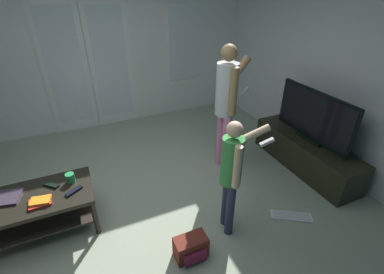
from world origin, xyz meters
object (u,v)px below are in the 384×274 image
at_px(person_child, 232,170).
at_px(tv_stand, 305,153).
at_px(person_adult, 227,100).
at_px(laptop_closed, 2,198).
at_px(loose_keyboard, 291,216).
at_px(coffee_table, 39,205).
at_px(flat_screen_tv, 314,117).
at_px(backpack, 191,248).
at_px(cup_near_edge, 70,178).
at_px(dvd_remote_slim, 74,191).
at_px(book_stack, 40,202).
at_px(tv_remote_black, 51,185).

bearing_deg(person_child, tv_stand, 18.66).
distance_m(person_adult, laptop_closed, 2.57).
bearing_deg(loose_keyboard, coffee_table, 159.60).
xyz_separation_m(flat_screen_tv, backpack, (-2.00, -0.67, -0.67)).
height_order(coffee_table, cup_near_edge, cup_near_edge).
height_order(loose_keyboard, laptop_closed, laptop_closed).
bearing_deg(person_adult, laptop_closed, -176.66).
relative_size(coffee_table, dvd_remote_slim, 6.09).
xyz_separation_m(laptop_closed, cup_near_edge, (0.61, 0.01, 0.04)).
bearing_deg(backpack, person_adult, 49.08).
bearing_deg(flat_screen_tv, book_stack, 178.17).
bearing_deg(tv_remote_black, book_stack, -68.52).
xyz_separation_m(coffee_table, flat_screen_tv, (3.24, -0.23, 0.44)).
relative_size(laptop_closed, cup_near_edge, 3.20).
bearing_deg(book_stack, tv_stand, -1.89).
xyz_separation_m(tv_stand, laptop_closed, (-3.53, 0.31, 0.25)).
relative_size(person_child, book_stack, 6.06).
bearing_deg(tv_stand, flat_screen_tv, 114.75).
distance_m(flat_screen_tv, dvd_remote_slim, 2.92).
bearing_deg(book_stack, backpack, -32.91).
distance_m(coffee_table, book_stack, 0.20).
bearing_deg(laptop_closed, tv_remote_black, 15.20).
distance_m(loose_keyboard, laptop_closed, 2.94).
height_order(coffee_table, tv_stand, coffee_table).
bearing_deg(person_child, book_stack, 159.93).
xyz_separation_m(backpack, loose_keyboard, (1.20, -0.01, -0.10)).
bearing_deg(flat_screen_tv, tv_remote_black, 173.88).
height_order(backpack, loose_keyboard, backpack).
height_order(cup_near_edge, dvd_remote_slim, cup_near_edge).
relative_size(backpack, laptop_closed, 0.97).
relative_size(tv_remote_black, dvd_remote_slim, 1.00).
bearing_deg(backpack, dvd_remote_slim, 137.84).
bearing_deg(laptop_closed, loose_keyboard, -7.81).
xyz_separation_m(tv_stand, backpack, (-2.00, -0.67, -0.11)).
height_order(coffee_table, laptop_closed, laptop_closed).
bearing_deg(laptop_closed, person_adult, 15.45).
xyz_separation_m(laptop_closed, book_stack, (0.33, -0.21, 0.01)).
xyz_separation_m(tv_stand, loose_keyboard, (-0.79, -0.68, -0.21)).
relative_size(tv_stand, loose_keyboard, 3.58).
height_order(loose_keyboard, cup_near_edge, cup_near_edge).
bearing_deg(person_child, backpack, -161.92).
relative_size(person_child, dvd_remote_slim, 7.32).
xyz_separation_m(coffee_table, book_stack, (0.05, -0.13, 0.14)).
distance_m(coffee_table, flat_screen_tv, 3.28).
height_order(tv_stand, person_child, person_child).
height_order(person_adult, tv_remote_black, person_adult).
xyz_separation_m(person_adult, tv_remote_black, (-2.09, -0.12, -0.53)).
bearing_deg(coffee_table, cup_near_edge, 15.62).
height_order(tv_stand, person_adult, person_adult).
xyz_separation_m(flat_screen_tv, tv_remote_black, (-3.10, 0.33, -0.31)).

